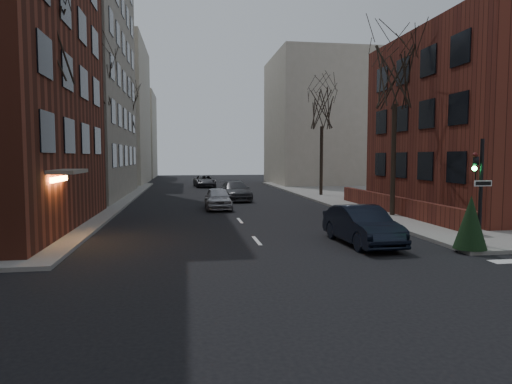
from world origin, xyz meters
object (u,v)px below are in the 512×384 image
tree_right_a (395,75)px  car_lane_far (205,181)px  tree_left_b (96,76)px  evergreen_shrub (471,222)px  streetlamp_far (134,149)px  tree_left_a (40,36)px  parked_sedan (362,225)px  car_lane_silver (218,198)px  car_lane_gray (235,191)px  tree_right_b (322,109)px  traffic_signal (479,199)px  tree_left_c (124,110)px  streetlamp_near (96,144)px

tree_right_a → car_lane_far: (-9.60, 27.90, -7.35)m
tree_left_b → evergreen_shrub: 25.02m
streetlamp_far → evergreen_shrub: bearing=-65.2°
tree_left_a → evergreen_shrub: size_ratio=5.28×
streetlamp_far → parked_sedan: size_ratio=1.35×
car_lane_silver → car_lane_gray: car_lane_gray is taller
tree_right_b → tree_left_a: bearing=-134.4°
evergreen_shrub → car_lane_far: bearing=102.2°
traffic_signal → tree_left_c: 35.76m
car_lane_silver → traffic_signal: bearing=-58.9°
car_lane_far → car_lane_silver: bearing=-94.1°
tree_right_b → streetlamp_near: (-17.00, -10.00, -3.35)m
tree_left_a → tree_right_b: tree_left_a is taller
car_lane_gray → tree_right_a: bearing=-59.0°
car_lane_gray → traffic_signal: bearing=-74.4°
evergreen_shrub → tree_left_c: bearing=117.1°
streetlamp_far → parked_sedan: (12.20, -31.43, -3.47)m
tree_left_b → evergreen_shrub: size_ratio=5.56×
tree_left_a → tree_right_a: bearing=12.8°
streetlamp_far → car_lane_silver: size_ratio=1.48×
tree_right_b → parked_sedan: bearing=-102.6°
parked_sedan → tree_left_a: bearing=161.8°
tree_left_b → car_lane_silver: bearing=-16.4°
tree_left_a → car_lane_gray: bearing=57.8°
tree_left_a → tree_left_c: (0.00, 26.00, -0.44)m
tree_left_a → streetlamp_far: size_ratio=1.63×
traffic_signal → parked_sedan: traffic_signal is taller
tree_left_a → parked_sedan: size_ratio=2.20×
tree_left_c → parked_sedan: (12.80, -29.43, -7.26)m
tree_left_c → evergreen_shrub: tree_left_c is taller
tree_left_b → evergreen_shrub: bearing=-47.4°
traffic_signal → car_lane_gray: bearing=108.7°
evergreen_shrub → car_lane_silver: bearing=118.1°
car_lane_silver → parked_sedan: bearing=-69.5°
streetlamp_far → parked_sedan: streetlamp_far is taller
tree_left_a → car_lane_gray: size_ratio=1.96×
tree_right_a → car_lane_gray: bearing=124.1°
car_lane_gray → evergreen_shrub: bearing=-76.4°
parked_sedan → car_lane_far: 35.65m
car_lane_silver → car_lane_gray: bearing=73.6°
tree_right_b → streetlamp_near: 20.01m
streetlamp_near → streetlamp_far: bearing=90.0°
streetlamp_far → tree_left_a: bearing=-91.2°
tree_right_b → streetlamp_near: size_ratio=1.46×
tree_right_b → car_lane_far: tree_right_b is taller
tree_right_b → car_lane_gray: 10.67m
tree_left_b → streetlamp_far: size_ratio=1.72×
tree_right_a → streetlamp_near: size_ratio=1.55×
tree_right_a → streetlamp_far: bearing=125.3°
streetlamp_far → car_lane_far: streetlamp_far is taller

